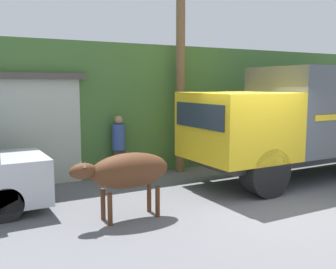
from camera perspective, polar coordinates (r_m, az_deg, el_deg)
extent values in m
plane|color=slate|center=(8.79, 14.47, -9.76)|extent=(60.00, 60.00, 0.00)
cube|color=#426B33|center=(13.93, -4.29, 4.37)|extent=(32.00, 5.18, 3.65)
cube|color=#2D2D2D|center=(11.56, 20.01, -2.53)|extent=(6.82, 1.79, 0.18)
cube|color=gold|center=(9.63, 10.07, 1.26)|extent=(2.22, 2.23, 1.60)
cube|color=#232D38|center=(8.94, 4.48, 2.74)|extent=(0.04, 1.90, 0.56)
cylinder|color=black|center=(9.22, 13.91, -5.31)|extent=(1.13, 0.49, 1.13)
ellipsoid|color=#512D19|center=(7.46, -5.51, -5.20)|extent=(1.57, 0.67, 0.67)
ellipsoid|color=#512D19|center=(7.14, -12.23, -5.23)|extent=(0.50, 0.29, 0.29)
cone|color=#B7AD93|center=(7.00, -11.99, -4.26)|extent=(0.06, 0.06, 0.11)
cone|color=#B7AD93|center=(7.22, -12.52, -3.93)|extent=(0.06, 0.06, 0.11)
cylinder|color=#512D19|center=(7.29, -8.42, -10.71)|extent=(0.09, 0.09, 0.60)
cylinder|color=#512D19|center=(7.62, -9.41, -9.93)|extent=(0.09, 0.09, 0.60)
cylinder|color=#512D19|center=(7.67, -1.52, -9.72)|extent=(0.09, 0.09, 0.60)
cylinder|color=#512D19|center=(7.98, -2.76, -9.04)|extent=(0.09, 0.09, 0.60)
cylinder|color=black|center=(8.02, -22.57, -9.30)|extent=(0.66, 0.28, 0.66)
cube|color=#38332D|center=(10.74, -7.11, -4.26)|extent=(0.32, 0.23, 0.79)
cylinder|color=#334C8C|center=(10.62, -7.17, -0.33)|extent=(0.40, 0.40, 0.69)
sphere|color=#A87A56|center=(10.57, -7.21, 2.14)|extent=(0.23, 0.23, 0.23)
cylinder|color=brown|center=(11.31, 1.82, 10.16)|extent=(0.26, 0.26, 6.20)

